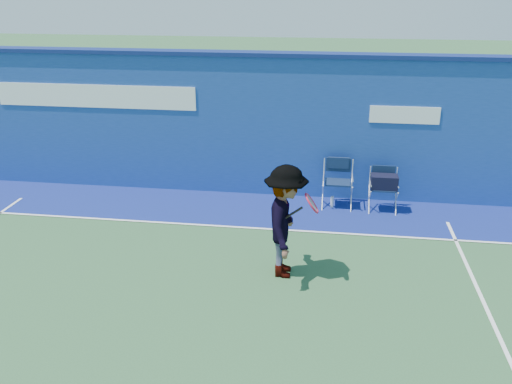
# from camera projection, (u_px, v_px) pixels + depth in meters

# --- Properties ---
(ground) EXTENTS (80.00, 80.00, 0.00)m
(ground) POSITION_uv_depth(u_px,v_px,m) (168.00, 323.00, 7.56)
(ground) COLOR #2D5431
(ground) RESTS_ON ground
(stadium_wall) EXTENTS (24.00, 0.50, 3.08)m
(stadium_wall) POSITION_uv_depth(u_px,v_px,m) (232.00, 123.00, 11.79)
(stadium_wall) COLOR navy
(stadium_wall) RESTS_ON ground
(out_of_bounds_strip) EXTENTS (24.00, 1.80, 0.01)m
(out_of_bounds_strip) POSITION_uv_depth(u_px,v_px,m) (224.00, 208.00, 11.34)
(out_of_bounds_strip) COLOR navy
(out_of_bounds_strip) RESTS_ON ground
(court_lines) EXTENTS (24.00, 12.00, 0.01)m
(court_lines) POSITION_uv_depth(u_px,v_px,m) (179.00, 299.00, 8.11)
(court_lines) COLOR white
(court_lines) RESTS_ON out_of_bounds_strip
(directors_chair_left) EXTENTS (0.59, 0.55, 1.00)m
(directors_chair_left) POSITION_uv_depth(u_px,v_px,m) (337.00, 191.00, 11.34)
(directors_chair_left) COLOR silver
(directors_chair_left) RESTS_ON ground
(directors_chair_right) EXTENTS (0.54, 0.48, 0.90)m
(directors_chair_right) POSITION_uv_depth(u_px,v_px,m) (383.00, 193.00, 11.10)
(directors_chair_right) COLOR silver
(directors_chair_right) RESTS_ON ground
(water_bottle) EXTENTS (0.07, 0.07, 0.24)m
(water_bottle) POSITION_uv_depth(u_px,v_px,m) (332.00, 202.00, 11.34)
(water_bottle) COLOR silver
(water_bottle) RESTS_ON ground
(tennis_player) EXTENTS (0.89, 1.20, 1.85)m
(tennis_player) POSITION_uv_depth(u_px,v_px,m) (286.00, 222.00, 8.50)
(tennis_player) COLOR #EA4738
(tennis_player) RESTS_ON ground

